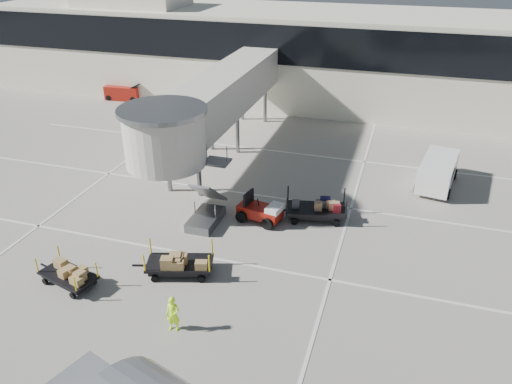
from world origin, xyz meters
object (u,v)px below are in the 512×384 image
at_px(ground_worker, 173,314).
at_px(belt_loader, 124,93).
at_px(suitcase_cart, 316,210).
at_px(baggage_tug, 261,211).
at_px(box_cart_far, 65,274).
at_px(box_cart_near, 184,263).
at_px(minivan, 438,169).

height_order(ground_worker, belt_loader, belt_loader).
bearing_deg(suitcase_cart, belt_loader, 130.75).
bearing_deg(baggage_tug, belt_loader, 147.76).
height_order(suitcase_cart, box_cart_far, suitcase_cart).
relative_size(suitcase_cart, box_cart_far, 1.24).
relative_size(suitcase_cart, belt_loader, 1.13).
distance_m(box_cart_near, box_cart_far, 5.34).
relative_size(ground_worker, belt_loader, 0.43).
bearing_deg(box_cart_far, ground_worker, 2.76).
bearing_deg(baggage_tug, ground_worker, -84.40).
distance_m(baggage_tug, ground_worker, 9.30).
relative_size(baggage_tug, box_cart_near, 0.68).
height_order(suitcase_cart, ground_worker, suitcase_cart).
bearing_deg(box_cart_far, box_cart_near, 40.03).
relative_size(box_cart_near, box_cart_far, 1.14).
height_order(baggage_tug, minivan, minivan).
distance_m(ground_worker, belt_loader, 32.62).
height_order(ground_worker, minivan, minivan).
xyz_separation_m(box_cart_near, minivan, (11.30, 13.25, 0.48)).
bearing_deg(box_cart_far, baggage_tug, 64.31).
bearing_deg(ground_worker, minivan, 53.31).
distance_m(suitcase_cart, minivan, 9.14).
distance_m(suitcase_cart, box_cart_far, 13.27).
height_order(box_cart_far, minivan, minivan).
distance_m(baggage_tug, suitcase_cart, 3.06).
relative_size(box_cart_far, ground_worker, 2.13).
distance_m(box_cart_near, belt_loader, 29.05).
xyz_separation_m(baggage_tug, ground_worker, (-0.84, -9.26, 0.21)).
bearing_deg(suitcase_cart, box_cart_near, -137.47).
bearing_deg(box_cart_near, ground_worker, -88.46).
height_order(box_cart_near, box_cart_far, box_cart_near).
bearing_deg(belt_loader, ground_worker, -61.04).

